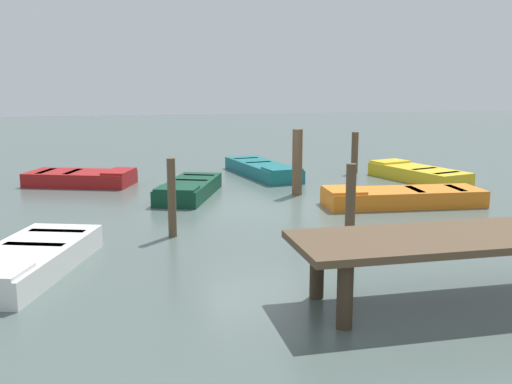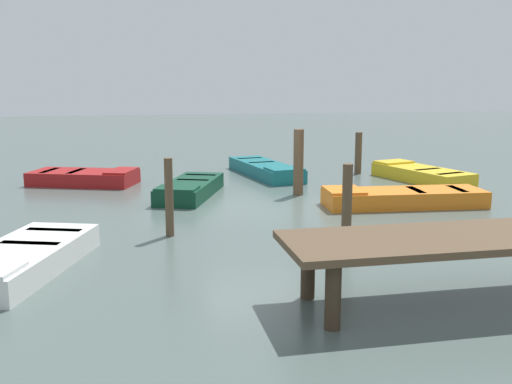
{
  "view_description": "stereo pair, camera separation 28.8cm",
  "coord_description": "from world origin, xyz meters",
  "px_view_note": "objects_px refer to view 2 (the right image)",
  "views": [
    {
      "loc": [
        3.09,
        13.57,
        3.0
      ],
      "look_at": [
        0.0,
        0.0,
        0.35
      ],
      "focal_mm": 41.07,
      "sensor_mm": 36.0,
      "label": 1
    },
    {
      "loc": [
        2.81,
        13.63,
        3.0
      ],
      "look_at": [
        0.0,
        0.0,
        0.35
      ],
      "focal_mm": 41.07,
      "sensor_mm": 36.0,
      "label": 2
    }
  ],
  "objects_px": {
    "mooring_piling_far_right": "(347,205)",
    "rowboat_dark_green": "(190,188)",
    "rowboat_teal": "(265,169)",
    "rowboat_white": "(22,258)",
    "rowboat_red": "(84,177)",
    "mooring_piling_mid_left": "(298,162)",
    "mooring_piling_near_left": "(169,197)",
    "mooring_piling_near_right": "(358,153)",
    "dock_segment": "(448,244)",
    "rowboat_orange": "(403,197)",
    "rowboat_yellow": "(421,174)"
  },
  "relations": [
    {
      "from": "dock_segment",
      "to": "rowboat_dark_green",
      "type": "xyz_separation_m",
      "value": [
        2.72,
        -8.24,
        -0.6
      ]
    },
    {
      "from": "rowboat_red",
      "to": "rowboat_dark_green",
      "type": "bearing_deg",
      "value": -20.39
    },
    {
      "from": "mooring_piling_near_left",
      "to": "mooring_piling_far_right",
      "type": "bearing_deg",
      "value": 158.21
    },
    {
      "from": "rowboat_orange",
      "to": "mooring_piling_near_left",
      "type": "height_order",
      "value": "mooring_piling_near_left"
    },
    {
      "from": "rowboat_white",
      "to": "dock_segment",
      "type": "bearing_deg",
      "value": 84.91
    },
    {
      "from": "mooring_piling_near_left",
      "to": "rowboat_teal",
      "type": "bearing_deg",
      "value": -116.61
    },
    {
      "from": "rowboat_orange",
      "to": "mooring_piling_far_right",
      "type": "xyz_separation_m",
      "value": [
        2.54,
        2.94,
        0.54
      ]
    },
    {
      "from": "rowboat_white",
      "to": "mooring_piling_far_right",
      "type": "bearing_deg",
      "value": 112.98
    },
    {
      "from": "rowboat_dark_green",
      "to": "rowboat_yellow",
      "type": "xyz_separation_m",
      "value": [
        -7.11,
        -1.02,
        -0.0
      ]
    },
    {
      "from": "rowboat_white",
      "to": "mooring_piling_mid_left",
      "type": "bearing_deg",
      "value": 149.53
    },
    {
      "from": "rowboat_yellow",
      "to": "mooring_piling_near_left",
      "type": "xyz_separation_m",
      "value": [
        7.88,
        4.97,
        0.56
      ]
    },
    {
      "from": "rowboat_orange",
      "to": "mooring_piling_far_right",
      "type": "relative_size",
      "value": 2.61
    },
    {
      "from": "rowboat_yellow",
      "to": "rowboat_dark_green",
      "type": "bearing_deg",
      "value": 82.75
    },
    {
      "from": "rowboat_red",
      "to": "mooring_piling_mid_left",
      "type": "xyz_separation_m",
      "value": [
        -5.72,
        2.81,
        0.66
      ]
    },
    {
      "from": "dock_segment",
      "to": "rowboat_teal",
      "type": "relative_size",
      "value": 1.11
    },
    {
      "from": "dock_segment",
      "to": "mooring_piling_far_right",
      "type": "xyz_separation_m",
      "value": [
        0.32,
        -3.03,
        -0.06
      ]
    },
    {
      "from": "dock_segment",
      "to": "rowboat_yellow",
      "type": "bearing_deg",
      "value": -115.42
    },
    {
      "from": "rowboat_white",
      "to": "mooring_piling_mid_left",
      "type": "xyz_separation_m",
      "value": [
        -6.05,
        -5.29,
        0.66
      ]
    },
    {
      "from": "rowboat_dark_green",
      "to": "mooring_piling_far_right",
      "type": "distance_m",
      "value": 5.77
    },
    {
      "from": "rowboat_teal",
      "to": "rowboat_white",
      "type": "relative_size",
      "value": 1.19
    },
    {
      "from": "rowboat_red",
      "to": "rowboat_teal",
      "type": "height_order",
      "value": "same"
    },
    {
      "from": "mooring_piling_far_right",
      "to": "dock_segment",
      "type": "bearing_deg",
      "value": 96.03
    },
    {
      "from": "rowboat_teal",
      "to": "mooring_piling_far_right",
      "type": "bearing_deg",
      "value": -11.59
    },
    {
      "from": "rowboat_dark_green",
      "to": "rowboat_teal",
      "type": "height_order",
      "value": "same"
    },
    {
      "from": "rowboat_orange",
      "to": "mooring_piling_far_right",
      "type": "height_order",
      "value": "mooring_piling_far_right"
    },
    {
      "from": "mooring_piling_near_right",
      "to": "dock_segment",
      "type": "bearing_deg",
      "value": 74.57
    },
    {
      "from": "rowboat_orange",
      "to": "rowboat_dark_green",
      "type": "xyz_separation_m",
      "value": [
        4.94,
        -2.28,
        0.0
      ]
    },
    {
      "from": "dock_segment",
      "to": "mooring_piling_near_left",
      "type": "distance_m",
      "value": 5.54
    },
    {
      "from": "dock_segment",
      "to": "rowboat_red",
      "type": "distance_m",
      "value": 12.07
    },
    {
      "from": "rowboat_dark_green",
      "to": "mooring_piling_mid_left",
      "type": "distance_m",
      "value": 2.94
    },
    {
      "from": "rowboat_red",
      "to": "mooring_piling_far_right",
      "type": "distance_m",
      "value": 9.31
    },
    {
      "from": "rowboat_red",
      "to": "rowboat_teal",
      "type": "relative_size",
      "value": 0.81
    },
    {
      "from": "rowboat_white",
      "to": "mooring_piling_near_left",
      "type": "relative_size",
      "value": 2.22
    },
    {
      "from": "rowboat_red",
      "to": "rowboat_yellow",
      "type": "height_order",
      "value": "same"
    },
    {
      "from": "rowboat_red",
      "to": "rowboat_white",
      "type": "relative_size",
      "value": 0.96
    },
    {
      "from": "rowboat_red",
      "to": "mooring_piling_mid_left",
      "type": "bearing_deg",
      "value": -6.37
    },
    {
      "from": "dock_segment",
      "to": "mooring_piling_near_right",
      "type": "distance_m",
      "value": 11.42
    },
    {
      "from": "rowboat_white",
      "to": "mooring_piling_far_right",
      "type": "relative_size",
      "value": 2.26
    },
    {
      "from": "rowboat_yellow",
      "to": "rowboat_teal",
      "type": "bearing_deg",
      "value": 51.14
    },
    {
      "from": "rowboat_teal",
      "to": "rowboat_dark_green",
      "type": "bearing_deg",
      "value": -52.0
    },
    {
      "from": "mooring_piling_far_right",
      "to": "rowboat_dark_green",
      "type": "bearing_deg",
      "value": -65.25
    },
    {
      "from": "rowboat_orange",
      "to": "mooring_piling_mid_left",
      "type": "relative_size",
      "value": 2.25
    },
    {
      "from": "mooring_piling_near_left",
      "to": "mooring_piling_mid_left",
      "type": "relative_size",
      "value": 0.88
    },
    {
      "from": "dock_segment",
      "to": "mooring_piling_mid_left",
      "type": "bearing_deg",
      "value": -90.93
    },
    {
      "from": "dock_segment",
      "to": "mooring_piling_near_right",
      "type": "height_order",
      "value": "mooring_piling_near_right"
    },
    {
      "from": "rowboat_dark_green",
      "to": "mooring_piling_far_right",
      "type": "relative_size",
      "value": 2.2
    },
    {
      "from": "dock_segment",
      "to": "rowboat_red",
      "type": "xyz_separation_m",
      "value": [
        5.6,
        -10.68,
        -0.6
      ]
    },
    {
      "from": "rowboat_orange",
      "to": "rowboat_teal",
      "type": "distance_m",
      "value": 5.69
    },
    {
      "from": "mooring_piling_mid_left",
      "to": "rowboat_teal",
      "type": "bearing_deg",
      "value": -87.26
    },
    {
      "from": "rowboat_dark_green",
      "to": "mooring_piling_near_right",
      "type": "distance_m",
      "value": 6.41
    }
  ]
}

